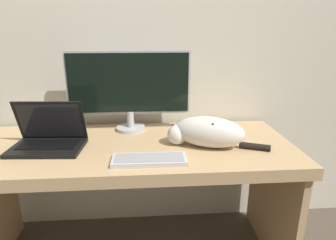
{
  "coord_description": "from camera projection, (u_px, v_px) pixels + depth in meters",
  "views": [
    {
      "loc": [
        0.09,
        -1.03,
        1.29
      ],
      "look_at": [
        0.19,
        0.3,
        0.86
      ],
      "focal_mm": 30.0,
      "sensor_mm": 36.0,
      "label": 1
    }
  ],
  "objects": [
    {
      "name": "laptop",
      "position": [
        48.0,
        139.0,
        1.4
      ],
      "size": [
        0.36,
        0.25,
        0.23
      ],
      "rotation": [
        0.0,
        0.0,
        -0.06
      ],
      "color": "black",
      "rests_on": "desk"
    },
    {
      "name": "external_keyboard",
      "position": [
        149.0,
        159.0,
        1.26
      ],
      "size": [
        0.34,
        0.13,
        0.02
      ],
      "rotation": [
        0.0,
        0.0,
        -0.01
      ],
      "color": "#BCBCC1",
      "rests_on": "desk"
    },
    {
      "name": "desk",
      "position": [
        133.0,
        168.0,
        1.51
      ],
      "size": [
        1.67,
        0.68,
        0.72
      ],
      "color": "tan",
      "rests_on": "ground_plane"
    },
    {
      "name": "monitor",
      "position": [
        129.0,
        87.0,
        1.6
      ],
      "size": [
        0.7,
        0.17,
        0.46
      ],
      "color": "#B2B2B7",
      "rests_on": "desk"
    },
    {
      "name": "cat",
      "position": [
        206.0,
        131.0,
        1.42
      ],
      "size": [
        0.5,
        0.29,
        0.16
      ],
      "rotation": [
        0.0,
        0.0,
        -0.39
      ],
      "color": "silver",
      "rests_on": "desk"
    },
    {
      "name": "wall_back",
      "position": [
        132.0,
        28.0,
        1.67
      ],
      "size": [
        6.4,
        0.06,
        2.6
      ],
      "color": "beige",
      "rests_on": "ground_plane"
    }
  ]
}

